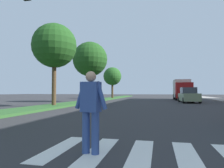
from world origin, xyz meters
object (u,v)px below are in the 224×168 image
(truck_box_delivery, at_px, (182,89))
(tree_far, at_px, (90,59))
(traffic_light_gantry, at_px, (26,8))
(pedestrian_performer, at_px, (91,108))
(tree_mid, at_px, (54,46))
(sedan_midblock, at_px, (189,96))
(tree_distant, at_px, (112,76))

(truck_box_delivery, bearing_deg, tree_far, -143.98)
(traffic_light_gantry, distance_m, pedestrian_performer, 5.53)
(tree_mid, xyz_separation_m, sedan_midblock, (11.94, 9.36, -4.32))
(traffic_light_gantry, distance_m, sedan_midblock, 20.51)
(pedestrian_performer, distance_m, sedan_midblock, 21.61)
(tree_distant, bearing_deg, pedestrian_performer, -78.07)
(pedestrian_performer, xyz_separation_m, truck_box_delivery, (4.84, 28.89, 0.70))
(tree_far, height_order, sedan_midblock, tree_far)
(tree_mid, distance_m, pedestrian_performer, 14.39)
(tree_mid, bearing_deg, sedan_midblock, 38.11)
(tree_far, relative_size, tree_distant, 1.32)
(tree_mid, bearing_deg, traffic_light_gantry, -67.50)
(tree_distant, xyz_separation_m, pedestrian_performer, (6.83, -32.33, -3.10))
(tree_far, xyz_separation_m, tree_distant, (0.15, 12.03, -1.26))
(pedestrian_performer, bearing_deg, truck_box_delivery, 80.50)
(pedestrian_performer, bearing_deg, tree_mid, 121.60)
(pedestrian_performer, bearing_deg, tree_far, 108.98)
(tree_mid, xyz_separation_m, tree_distant, (0.39, 20.60, -1.09))
(tree_distant, distance_m, sedan_midblock, 16.44)
(tree_mid, distance_m, sedan_midblock, 15.77)
(pedestrian_performer, bearing_deg, tree_distant, 101.93)
(tree_far, bearing_deg, truck_box_delivery, 36.02)
(tree_distant, xyz_separation_m, truck_box_delivery, (11.67, -3.44, -2.40))
(tree_far, distance_m, traffic_light_gantry, 18.05)
(tree_mid, relative_size, traffic_light_gantry, 0.75)
(tree_far, xyz_separation_m, pedestrian_performer, (6.98, -20.29, -4.37))
(tree_far, bearing_deg, pedestrian_performer, -71.02)
(truck_box_delivery, bearing_deg, traffic_light_gantry, -107.49)
(tree_far, xyz_separation_m, truck_box_delivery, (11.82, 8.59, -3.66))
(traffic_light_gantry, height_order, sedan_midblock, traffic_light_gantry)
(pedestrian_performer, height_order, sedan_midblock, sedan_midblock)
(tree_far, distance_m, truck_box_delivery, 15.06)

